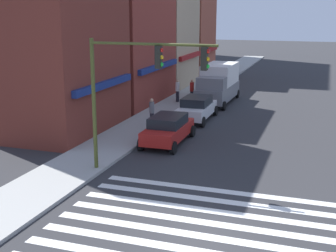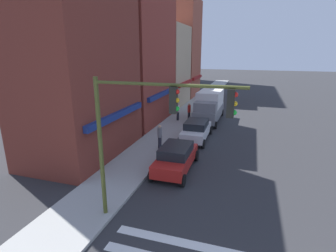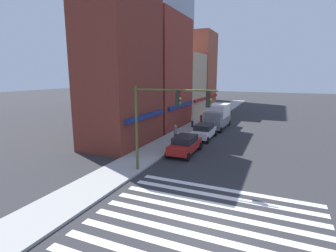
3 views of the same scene
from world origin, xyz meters
name	(u,v)px [view 1 (image 1 of 3)]	position (x,y,z in m)	size (l,w,h in m)	color
ground_plane	(204,237)	(0.00, 0.00, 0.00)	(200.00, 200.00, 0.00)	#2D2D30
sidewalk_left	(13,205)	(0.00, 7.50, 0.07)	(120.00, 3.00, 0.15)	#9E9E99
crosswalk_stripes	(204,236)	(0.00, 0.00, 0.00)	(8.60, 10.80, 0.01)	silver
storefront_row	(138,14)	(22.44, 11.50, 6.93)	(33.23, 5.30, 15.52)	maroon
traffic_signal	(137,77)	(4.71, 4.28, 4.45)	(0.32, 5.73, 6.08)	#474C1E
sedan_red	(168,129)	(10.05, 4.70, 0.84)	(4.42, 2.02, 1.59)	#B21E19
sedan_white	(197,108)	(16.02, 4.70, 0.84)	(4.42, 2.02, 1.59)	white
box_truck_grey	(218,83)	(22.41, 4.70, 1.59)	(6.24, 2.42, 3.04)	slate
pedestrian_white_shirt	(178,90)	(21.01, 7.65, 1.07)	(0.32, 0.32, 1.77)	#23232D
pedestrian_red_jacket	(192,90)	(21.31, 6.55, 1.07)	(0.32, 0.32, 1.77)	#23232D
pedestrian_grey_coat	(152,112)	(12.88, 6.74, 1.07)	(0.32, 0.32, 1.77)	#23232D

